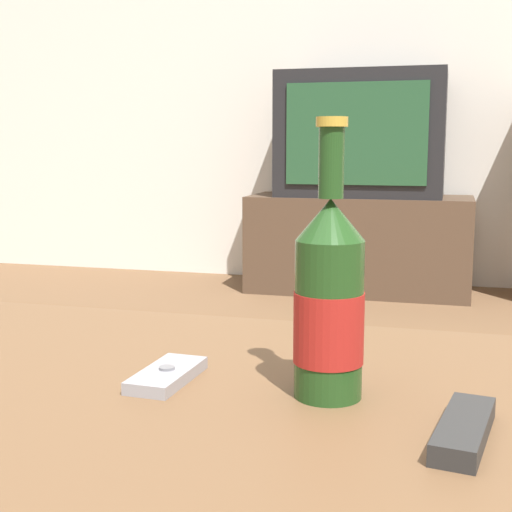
# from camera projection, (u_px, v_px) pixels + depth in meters

# --- Properties ---
(back_wall) EXTENTS (8.00, 0.05, 2.60)m
(back_wall) POSITION_uv_depth(u_px,v_px,m) (387.00, 21.00, 3.50)
(back_wall) COLOR silver
(back_wall) RESTS_ON ground_plane
(coffee_table) EXTENTS (1.23, 0.76, 0.43)m
(coffee_table) POSITION_uv_depth(u_px,v_px,m) (112.00, 450.00, 0.76)
(coffee_table) COLOR brown
(coffee_table) RESTS_ON ground_plane
(tv_stand) EXTENTS (1.04, 0.42, 0.46)m
(tv_stand) POSITION_uv_depth(u_px,v_px,m) (359.00, 244.00, 3.41)
(tv_stand) COLOR #4C3828
(tv_stand) RESTS_ON ground_plane
(television) EXTENTS (0.76, 0.41, 0.58)m
(television) POSITION_uv_depth(u_px,v_px,m) (361.00, 135.00, 3.33)
(television) COLOR black
(television) RESTS_ON tv_stand
(beer_bottle) EXTENTS (0.07, 0.07, 0.29)m
(beer_bottle) POSITION_uv_depth(u_px,v_px,m) (329.00, 302.00, 0.75)
(beer_bottle) COLOR #1E4219
(beer_bottle) RESTS_ON coffee_table
(cell_phone) EXTENTS (0.06, 0.12, 0.02)m
(cell_phone) POSITION_uv_depth(u_px,v_px,m) (167.00, 375.00, 0.81)
(cell_phone) COLOR gray
(cell_phone) RESTS_ON coffee_table
(remote_control) EXTENTS (0.06, 0.15, 0.02)m
(remote_control) POSITION_uv_depth(u_px,v_px,m) (464.00, 430.00, 0.65)
(remote_control) COLOR #282828
(remote_control) RESTS_ON coffee_table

